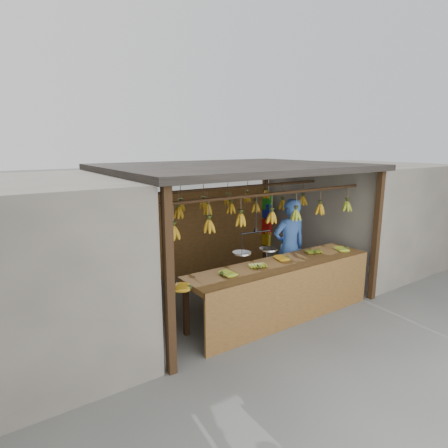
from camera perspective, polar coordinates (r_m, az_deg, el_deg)
ground at (r=7.02m, az=1.41°, el=-10.87°), size 80.00×80.00×0.00m
stall at (r=6.77m, az=-0.14°, el=5.60°), size 4.30×3.30×2.40m
neighbor_left at (r=5.48m, az=-31.02°, el=-6.55°), size 3.00×3.00×2.30m
neighbor_right at (r=9.19m, az=20.00°, el=1.42°), size 3.00×3.00×2.30m
counter at (r=5.97m, az=9.51°, el=-8.04°), size 3.53×0.75×0.96m
hanging_bananas at (r=6.56m, az=1.41°, el=2.34°), size 3.62×2.25×0.37m
balance_scale at (r=5.69m, az=4.81°, el=-3.69°), size 0.74×0.34×0.87m
vendor at (r=6.92m, az=9.91°, el=-3.52°), size 0.72×0.54×1.79m
bag_bundles at (r=8.90m, az=6.52°, el=0.65°), size 0.08×0.26×1.20m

